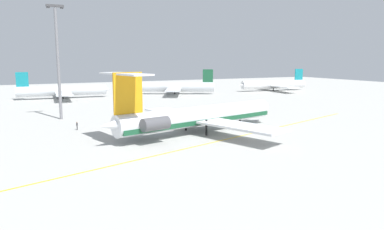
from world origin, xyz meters
The scene contains 11 objects.
ground centered at (0.00, 0.00, 0.00)m, with size 337.87×337.87×0.00m, color #ADADA8.
main_jetliner centered at (-6.59, 6.64, 3.39)m, with size 42.19×37.68×12.42m.
airliner_mid_left centered at (-22.84, 83.86, 2.92)m, with size 33.12×32.71×9.91m.
airliner_mid_right centered at (19.27, 81.45, 3.02)m, with size 32.37×32.70×10.25m.
airliner_far_right centered at (66.20, 75.94, 2.92)m, with size 33.16×32.87×9.90m.
ground_crew_near_nose centered at (14.71, 20.79, 1.14)m, with size 0.46×0.29×1.81m.
ground_crew_near_tail centered at (-27.61, 19.94, 1.09)m, with size 0.29×0.37×1.72m.
safety_cone_nose centered at (9.97, 27.42, 0.28)m, with size 0.40×0.40×0.55m, color #EA590F.
safety_cone_wingtip centered at (11.42, 32.55, 0.28)m, with size 0.40×0.40×0.55m, color #EA590F.
taxiway_centreline centered at (-5.42, -1.42, 0.00)m, with size 93.79×0.36×0.01m, color gold.
light_mast centered at (-29.17, 35.56, 14.80)m, with size 4.00×0.70×27.15m.
Camera 1 is at (-37.57, -56.33, 14.72)m, focal length 33.53 mm.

